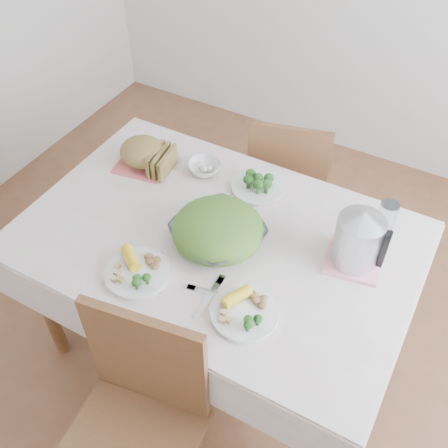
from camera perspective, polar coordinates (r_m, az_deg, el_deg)
The scene contains 18 objects.
floor at distance 2.62m, azimuth -0.61°, elevation -12.81°, with size 3.60×3.60×0.00m, color brown.
dining_table at distance 2.31m, azimuth -0.68°, elevation -7.91°, with size 1.40×0.90×0.75m, color brown.
tablecloth at distance 2.02m, azimuth -0.77°, elevation -1.43°, with size 1.50×1.00×0.01m, color beige.
chair_far at distance 2.75m, azimuth 7.19°, elevation 5.26°, with size 0.40×0.40×0.89m, color brown.
salad_bowl at distance 1.96m, azimuth -0.67°, elevation -1.10°, with size 0.32×0.32×0.08m, color white.
dinner_plate_left at distance 1.90m, azimuth -9.38°, elevation -5.28°, with size 0.24×0.24×0.02m, color white.
dinner_plate_right at distance 1.78m, azimuth 2.24°, elevation -9.61°, with size 0.23×0.23×0.02m, color white.
broccoli_plate at distance 2.20m, azimuth 3.67°, elevation 3.99°, with size 0.22×0.22×0.02m, color beige.
napkin at distance 2.36m, azimuth -8.70°, elevation 6.59°, with size 0.22×0.22×0.00m, color #DF605B.
bread_loaf at distance 2.33m, azimuth -8.85°, elevation 7.66°, with size 0.20×0.19×0.12m, color brown.
fruit_bowl at distance 2.28m, azimuth -2.16°, elevation 6.15°, with size 0.14×0.14×0.04m, color white.
yellow_mug at distance 1.96m, azimuth 13.05°, elevation -2.59°, with size 0.10×0.10×0.08m, color yellow.
glass_tumbler at distance 2.08m, azimuth 17.26°, elevation 0.60°, with size 0.07×0.07×0.14m, color white.
pink_tray at distance 1.98m, azimuth 13.82°, elevation -3.80°, with size 0.20×0.20×0.02m, color pink.
electric_kettle at distance 1.90m, azimuth 14.40°, elevation -1.56°, with size 0.17×0.17×0.24m, color #B2B5BA.
fork_left at distance 1.90m, azimuth -7.08°, elevation -5.30°, with size 0.02×0.19×0.00m, color silver.
fork_right at distance 1.82m, azimuth -1.66°, elevation -8.01°, with size 0.02×0.20×0.00m, color silver.
knife at distance 1.83m, azimuth -1.25°, elevation -7.53°, with size 0.02×0.19×0.00m, color silver.
Camera 1 is at (0.69, -1.19, 2.23)m, focal length 42.00 mm.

